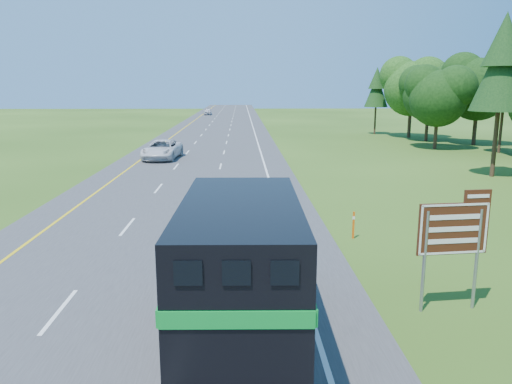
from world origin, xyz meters
TOP-DOWN VIEW (x-y plane):
  - road at (0.00, 50.00)m, footprint 15.00×260.00m
  - lane_markings at (0.00, 50.00)m, footprint 11.15×260.00m
  - horse_truck at (3.52, 9.04)m, footprint 2.93×8.78m
  - white_suv at (-3.63, 42.50)m, footprint 3.34×6.37m
  - far_car at (-4.16, 114.88)m, footprint 1.70×4.22m
  - exit_sign at (9.64, 10.84)m, footprint 2.13×0.29m
  - delineator at (8.38, 17.95)m, footprint 0.10×0.05m

SIDE VIEW (x-z plane):
  - road at x=0.00m, z-range 0.00..0.04m
  - lane_markings at x=0.00m, z-range 0.04..0.05m
  - delineator at x=8.38m, z-range 0.04..1.25m
  - far_car at x=-4.16m, z-range 0.04..1.48m
  - white_suv at x=-3.63m, z-range 0.04..1.75m
  - horse_truck at x=3.52m, z-range 0.17..4.03m
  - exit_sign at x=9.64m, z-range 0.54..4.16m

